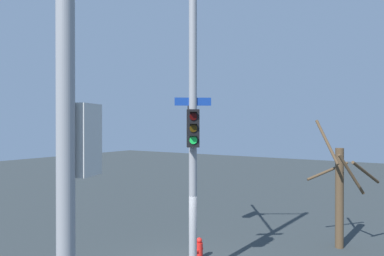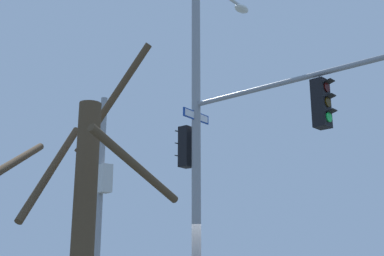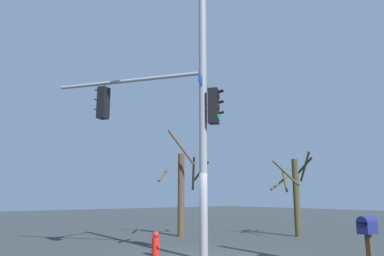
# 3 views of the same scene
# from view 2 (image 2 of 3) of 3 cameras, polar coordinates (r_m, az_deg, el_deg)

# --- Properties ---
(main_signal_pole_assembly) EXTENTS (6.05, 3.44, 9.82)m
(main_signal_pole_assembly) POSITION_cam_2_polar(r_m,az_deg,el_deg) (12.65, 3.05, 1.39)
(main_signal_pole_assembly) COLOR gray
(main_signal_pole_assembly) RESTS_ON ground
(secondary_pole_assembly) EXTENTS (0.76, 0.53, 7.56)m
(secondary_pole_assembly) POSITION_cam_2_polar(r_m,az_deg,el_deg) (17.92, -10.62, -7.36)
(secondary_pole_assembly) COLOR gray
(secondary_pole_assembly) RESTS_ON ground
(bare_tree_behind_pole) EXTENTS (2.53, 2.55, 4.84)m
(bare_tree_behind_pole) POSITION_cam_2_polar(r_m,az_deg,el_deg) (6.63, -12.86, -10.72)
(bare_tree_behind_pole) COLOR brown
(bare_tree_behind_pole) RESTS_ON ground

